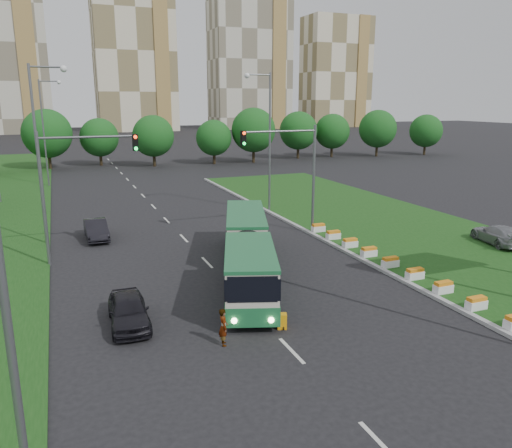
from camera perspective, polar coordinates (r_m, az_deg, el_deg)
name	(u,v)px	position (r m, az deg, el deg)	size (l,w,h in m)	color
ground	(294,289)	(26.64, 4.32, -7.43)	(360.00, 360.00, 0.00)	black
grass_median	(401,230)	(39.78, 16.23, -0.63)	(14.00, 60.00, 0.15)	#174112
median_kerb	(321,238)	(36.02, 7.43, -1.65)	(0.30, 60.00, 0.18)	#9C9C9C
lane_markings	(162,215)	(44.08, -10.70, 0.98)	(0.20, 100.00, 0.01)	beige
flower_planters	(390,262)	(30.49, 15.10, -4.21)	(1.10, 18.10, 0.60)	white
traffic_mast_median	(294,163)	(36.16, 4.38, 6.99)	(5.76, 0.32, 8.00)	slate
traffic_mast_left	(70,176)	(31.56, -20.44, 5.15)	(5.76, 0.32, 8.00)	slate
street_lamps	(188,158)	(33.43, -7.79, 7.47)	(36.00, 60.00, 12.00)	slate
tree_line	(199,135)	(80.22, -6.57, 10.11)	(120.00, 8.00, 9.00)	#124313
apartment_tower_ceast	(134,52)	(174.88, -13.77, 18.55)	(25.00, 15.00, 50.00)	beige
apartment_tower_east	(249,61)	(184.98, -0.75, 18.18)	(27.00, 15.00, 47.00)	beige
midrise_east	(336,73)	(199.94, 9.08, 16.69)	(24.00, 14.00, 40.00)	beige
articulated_bus	(243,250)	(28.12, -1.45, -2.94)	(2.36, 15.14, 2.49)	beige
car_left_near	(128,310)	(22.98, -14.37, -9.53)	(1.67, 4.15, 1.41)	black
car_left_far	(96,230)	(37.53, -17.80, -0.61)	(1.48, 4.26, 1.40)	black
car_median	(498,234)	(37.87, 25.93, -1.08)	(1.83, 4.49, 1.30)	gray
pedestrian	(223,327)	(20.62, -3.74, -11.66)	(0.57, 0.38, 1.57)	gray
shopping_trolley	(282,321)	(22.15, 2.99, -11.04)	(0.40, 0.42, 0.69)	#F89F0D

